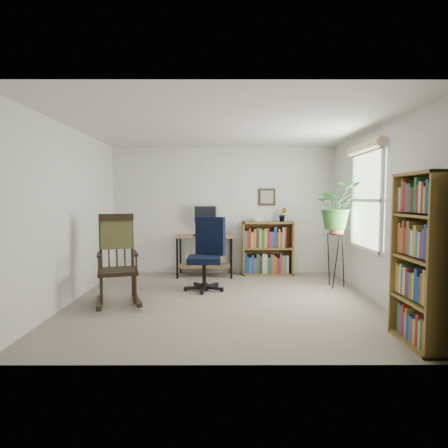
{
  "coord_description": "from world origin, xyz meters",
  "views": [
    {
      "loc": [
        -0.01,
        -5.12,
        1.44
      ],
      "look_at": [
        0.0,
        0.4,
        1.05
      ],
      "focal_mm": 30.0,
      "sensor_mm": 36.0,
      "label": 1
    }
  ],
  "objects_px": {
    "rocking_chair": "(117,259)",
    "tall_bookshelf": "(423,260)",
    "low_bookshelf": "(268,248)",
    "desk": "(205,256)",
    "office_chair": "(204,253)"
  },
  "relations": [
    {
      "from": "rocking_chair",
      "to": "tall_bookshelf",
      "type": "xyz_separation_m",
      "value": [
        3.35,
        -1.41,
        0.22
      ]
    },
    {
      "from": "rocking_chair",
      "to": "low_bookshelf",
      "type": "relative_size",
      "value": 1.24
    },
    {
      "from": "desk",
      "to": "low_bookshelf",
      "type": "relative_size",
      "value": 1.05
    },
    {
      "from": "office_chair",
      "to": "low_bookshelf",
      "type": "xyz_separation_m",
      "value": [
        1.12,
        1.2,
        -0.08
      ]
    },
    {
      "from": "office_chair",
      "to": "tall_bookshelf",
      "type": "height_order",
      "value": "tall_bookshelf"
    },
    {
      "from": "office_chair",
      "to": "tall_bookshelf",
      "type": "bearing_deg",
      "value": -21.93
    },
    {
      "from": "rocking_chair",
      "to": "low_bookshelf",
      "type": "height_order",
      "value": "rocking_chair"
    },
    {
      "from": "desk",
      "to": "rocking_chair",
      "type": "distance_m",
      "value": 2.15
    },
    {
      "from": "desk",
      "to": "low_bookshelf",
      "type": "xyz_separation_m",
      "value": [
        1.17,
        0.12,
        0.12
      ]
    },
    {
      "from": "office_chair",
      "to": "tall_bookshelf",
      "type": "relative_size",
      "value": 0.69
    },
    {
      "from": "desk",
      "to": "tall_bookshelf",
      "type": "xyz_separation_m",
      "value": [
        2.27,
        -3.25,
        0.47
      ]
    },
    {
      "from": "office_chair",
      "to": "rocking_chair",
      "type": "bearing_deg",
      "value": -123.65
    },
    {
      "from": "office_chair",
      "to": "rocking_chair",
      "type": "distance_m",
      "value": 1.36
    },
    {
      "from": "desk",
      "to": "tall_bookshelf",
      "type": "bearing_deg",
      "value": -55.13
    },
    {
      "from": "rocking_chair",
      "to": "tall_bookshelf",
      "type": "distance_m",
      "value": 3.65
    }
  ]
}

